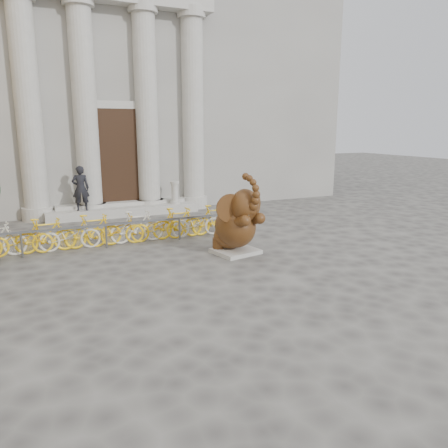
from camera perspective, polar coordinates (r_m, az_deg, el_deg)
name	(u,v)px	position (r m, az deg, el deg)	size (l,w,h in m)	color
ground	(217,293)	(9.50, -0.93, -8.97)	(80.00, 80.00, 0.00)	#474442
classical_building	(94,75)	(23.44, -16.63, 18.17)	(22.00, 10.70, 12.00)	gray
entrance_steps	(124,210)	(18.15, -12.95, 1.73)	(6.00, 1.20, 0.36)	#A8A59E
elephant_statue	(237,225)	(12.13, 1.65, -0.09)	(1.50, 1.79, 2.29)	#A8A59E
bike_rack	(104,230)	(13.45, -15.40, -0.73)	(9.04, 0.53, 1.00)	slate
pedestrian	(81,188)	(17.47, -18.22, 4.45)	(0.62, 0.41, 1.71)	black
balustrade_post	(175,193)	(18.29, -6.46, 4.00)	(0.38, 0.38, 0.94)	#A8A59E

